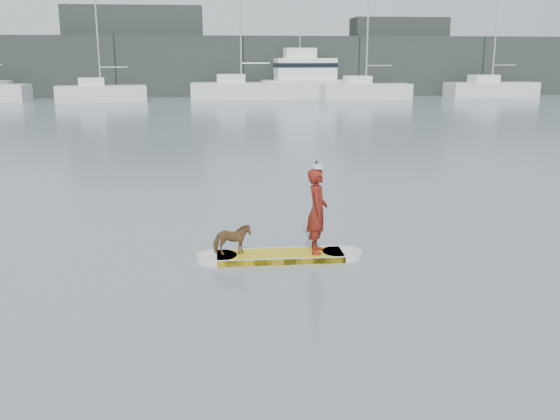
{
  "coord_description": "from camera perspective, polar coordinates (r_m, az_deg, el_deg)",
  "views": [
    {
      "loc": [
        -1.78,
        -14.1,
        3.9
      ],
      "look_at": [
        -0.59,
        -2.35,
        1.0
      ],
      "focal_mm": 40.0,
      "sensor_mm": 36.0,
      "label": 1
    }
  ],
  "objects": [
    {
      "name": "dog",
      "position": [
        12.25,
        -4.41,
        -2.71
      ],
      "size": [
        0.76,
        0.4,
        0.61
      ],
      "primitive_type": "imported",
      "rotation": [
        0.0,
        0.0,
        1.67
      ],
      "color": "#54341D",
      "rests_on": "paddleboard"
    },
    {
      "name": "paddleboard",
      "position": [
        12.42,
        -0.0,
        -4.22
      ],
      "size": [
        3.3,
        0.8,
        0.12
      ],
      "rotation": [
        0.0,
        0.0,
        0.0
      ],
      "color": "gold",
      "rests_on": "ground"
    },
    {
      "name": "sailboat_e",
      "position": [
        60.59,
        7.78,
        10.81
      ],
      "size": [
        8.5,
        3.13,
        12.15
      ],
      "rotation": [
        0.0,
        0.0,
        0.05
      ],
      "color": "silver",
      "rests_on": "ground"
    },
    {
      "name": "white_cap",
      "position": [
        12.08,
        3.48,
        3.98
      ],
      "size": [
        0.22,
        0.22,
        0.07
      ],
      "primitive_type": "cylinder",
      "color": "silver",
      "rests_on": "paddler"
    },
    {
      "name": "shore_building_east",
      "position": [
        70.92,
        10.69,
        13.65
      ],
      "size": [
        10.0,
        4.0,
        8.0
      ],
      "primitive_type": "cube",
      "color": "#202823",
      "rests_on": "ground"
    },
    {
      "name": "sailboat_f",
      "position": [
        66.95,
        18.71,
        10.54
      ],
      "size": [
        9.45,
        3.72,
        13.79
      ],
      "rotation": [
        0.0,
        0.0,
        0.11
      ],
      "color": "silver",
      "rests_on": "ground"
    },
    {
      "name": "paddle",
      "position": [
        12.52,
        3.18,
        -0.57
      ],
      "size": [
        0.1,
        0.3,
        2.0
      ],
      "rotation": [
        0.0,
        0.0,
        0.0
      ],
      "color": "black",
      "rests_on": "ground"
    },
    {
      "name": "motor_yacht_a",
      "position": [
        62.35,
        2.83,
        11.82
      ],
      "size": [
        10.73,
        4.1,
        6.3
      ],
      "rotation": [
        0.0,
        0.0,
        0.08
      ],
      "color": "silver",
      "rests_on": "ground"
    },
    {
      "name": "shore_mass",
      "position": [
        67.13,
        -4.4,
        12.99
      ],
      "size": [
        90.0,
        6.0,
        6.0
      ],
      "primitive_type": "cube",
      "color": "#202823",
      "rests_on": "ground"
    },
    {
      "name": "sailboat_d",
      "position": [
        60.46,
        -3.61,
        11.01
      ],
      "size": [
        9.54,
        3.52,
        13.81
      ],
      "rotation": [
        0.0,
        0.0,
        -0.07
      ],
      "color": "silver",
      "rests_on": "ground"
    },
    {
      "name": "ground",
      "position": [
        14.74,
        1.34,
        -1.55
      ],
      "size": [
        140.0,
        140.0,
        0.0
      ],
      "primitive_type": "plane",
      "color": "slate",
      "rests_on": "ground"
    },
    {
      "name": "shore_building_west",
      "position": [
        68.6,
        -13.08,
        13.95
      ],
      "size": [
        14.0,
        4.0,
        9.0
      ],
      "primitive_type": "cube",
      "color": "#202823",
      "rests_on": "ground"
    },
    {
      "name": "sailboat_c",
      "position": [
        59.33,
        -16.1,
        10.31
      ],
      "size": [
        8.22,
        3.97,
        11.32
      ],
      "rotation": [
        0.0,
        0.0,
        0.18
      ],
      "color": "silver",
      "rests_on": "ground"
    },
    {
      "name": "paddler",
      "position": [
        12.26,
        3.42,
        -0.07
      ],
      "size": [
        0.51,
        0.68,
        1.69
      ],
      "primitive_type": "imported",
      "rotation": [
        0.0,
        0.0,
        1.39
      ],
      "color": "maroon",
      "rests_on": "paddleboard"
    }
  ]
}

